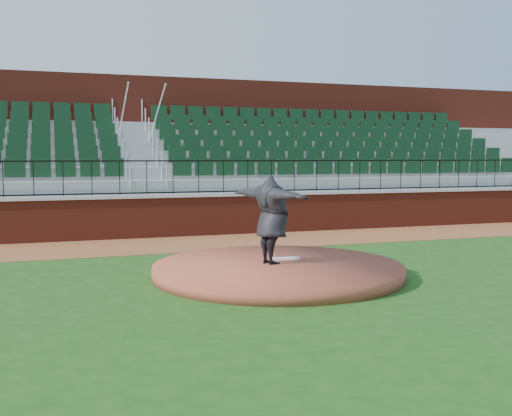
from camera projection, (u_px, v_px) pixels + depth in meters
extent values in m
plane|color=#1B4513|center=(280.00, 280.00, 11.81)|extent=(90.00, 90.00, 0.00)
cube|color=brown|center=(212.00, 242.00, 16.91)|extent=(34.00, 3.20, 0.01)
cube|color=maroon|center=(199.00, 216.00, 18.37)|extent=(34.00, 0.35, 1.20)
cube|color=#B7B7B7|center=(199.00, 195.00, 18.31)|extent=(34.00, 0.45, 0.10)
cube|color=maroon|center=(166.00, 148.00, 23.40)|extent=(34.00, 0.50, 5.50)
cylinder|color=brown|center=(278.00, 270.00, 12.16)|extent=(5.08, 5.08, 0.25)
cube|color=white|center=(285.00, 259.00, 12.66)|extent=(0.65, 0.24, 0.04)
imported|color=black|center=(272.00, 219.00, 12.10)|extent=(1.33, 2.30, 1.81)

